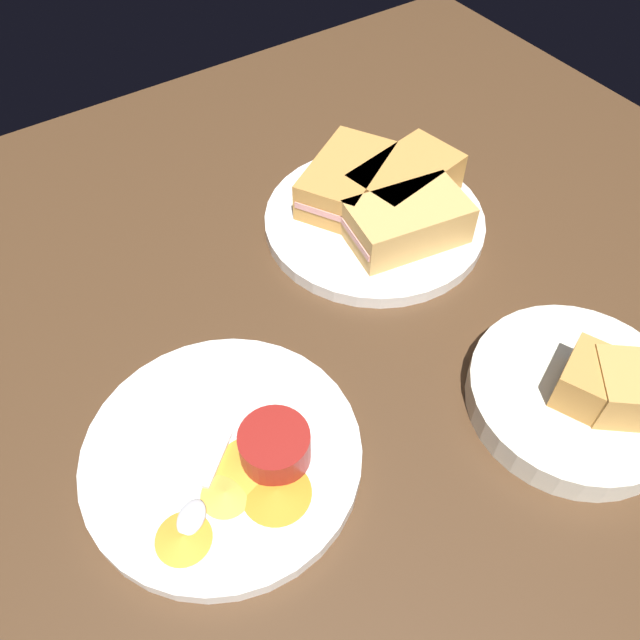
% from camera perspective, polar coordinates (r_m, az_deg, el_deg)
% --- Properties ---
extents(ground_plane, '(1.10, 1.10, 0.03)m').
position_cam_1_polar(ground_plane, '(0.69, 5.46, -0.63)').
color(ground_plane, '#4C331E').
extents(plate_sandwich_main, '(0.26, 0.26, 0.02)m').
position_cam_1_polar(plate_sandwich_main, '(0.77, 4.83, 8.74)').
color(plate_sandwich_main, white).
rests_on(plate_sandwich_main, ground_plane).
extents(sandwich_half_near, '(0.14, 0.10, 0.05)m').
position_cam_1_polar(sandwich_half_near, '(0.73, 7.77, 8.64)').
color(sandwich_half_near, tan).
rests_on(sandwich_half_near, plate_sandwich_main).
extents(sandwich_half_far, '(0.14, 0.10, 0.05)m').
position_cam_1_polar(sandwich_half_far, '(0.78, 7.58, 12.07)').
color(sandwich_half_far, '#C68C42').
rests_on(sandwich_half_far, plate_sandwich_main).
extents(sandwich_half_extra, '(0.15, 0.13, 0.05)m').
position_cam_1_polar(sandwich_half_extra, '(0.78, 2.35, 12.32)').
color(sandwich_half_extra, '#C68C42').
rests_on(sandwich_half_extra, plate_sandwich_main).
extents(ramekin_dark_sauce, '(0.06, 0.06, 0.04)m').
position_cam_1_polar(ramekin_dark_sauce, '(0.79, 2.40, 12.64)').
color(ramekin_dark_sauce, navy).
rests_on(ramekin_dark_sauce, plate_sandwich_main).
extents(spoon_by_dark_ramekin, '(0.04, 0.10, 0.01)m').
position_cam_1_polar(spoon_by_dark_ramekin, '(0.77, 5.31, 10.00)').
color(spoon_by_dark_ramekin, silver).
rests_on(spoon_by_dark_ramekin, plate_sandwich_main).
extents(plate_chips_companion, '(0.25, 0.25, 0.02)m').
position_cam_1_polar(plate_chips_companion, '(0.59, -8.66, -11.75)').
color(plate_chips_companion, white).
rests_on(plate_chips_companion, ground_plane).
extents(ramekin_light_gravy, '(0.06, 0.06, 0.03)m').
position_cam_1_polar(ramekin_light_gravy, '(0.55, -4.05, -11.06)').
color(ramekin_light_gravy, maroon).
rests_on(ramekin_light_gravy, plate_chips_companion).
extents(spoon_by_gravy_ramekin, '(0.08, 0.08, 0.01)m').
position_cam_1_polar(spoon_by_gravy_ramekin, '(0.56, -10.80, -15.65)').
color(spoon_by_gravy_ramekin, silver).
rests_on(spoon_by_gravy_ramekin, plate_chips_companion).
extents(plantain_chip_scatter, '(0.14, 0.10, 0.01)m').
position_cam_1_polar(plantain_chip_scatter, '(0.56, -6.86, -14.84)').
color(plantain_chip_scatter, gold).
rests_on(plantain_chip_scatter, plate_chips_companion).
extents(bread_basket_rear, '(0.20, 0.20, 0.07)m').
position_cam_1_polar(bread_basket_rear, '(0.64, 21.99, -6.09)').
color(bread_basket_rear, silver).
rests_on(bread_basket_rear, ground_plane).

